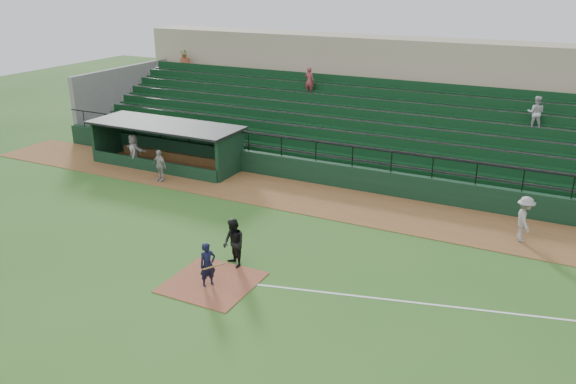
% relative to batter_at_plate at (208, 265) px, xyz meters
% --- Properties ---
extents(ground, '(90.00, 90.00, 0.00)m').
position_rel_batter_at_plate_xyz_m(ground, '(-0.02, 1.23, -0.82)').
color(ground, '#2C581C').
rests_on(ground, ground).
extents(warning_track, '(40.00, 4.00, 0.03)m').
position_rel_batter_at_plate_xyz_m(warning_track, '(-0.02, 9.23, -0.80)').
color(warning_track, brown).
rests_on(warning_track, ground).
extents(home_plate_dirt, '(3.00, 3.00, 0.03)m').
position_rel_batter_at_plate_xyz_m(home_plate_dirt, '(-0.02, 0.23, -0.80)').
color(home_plate_dirt, brown).
rests_on(home_plate_dirt, ground).
extents(foul_line, '(17.49, 4.44, 0.01)m').
position_rel_batter_at_plate_xyz_m(foul_line, '(7.98, 2.43, -0.81)').
color(foul_line, white).
rests_on(foul_line, ground).
extents(stadium_structure, '(38.00, 13.08, 6.40)m').
position_rel_batter_at_plate_xyz_m(stadium_structure, '(-0.02, 17.69, 1.48)').
color(stadium_structure, black).
rests_on(stadium_structure, ground).
extents(dugout, '(8.90, 3.20, 2.42)m').
position_rel_batter_at_plate_xyz_m(dugout, '(-9.77, 10.79, 0.51)').
color(dugout, black).
rests_on(dugout, ground).
extents(batter_at_plate, '(1.12, 0.72, 1.63)m').
position_rel_batter_at_plate_xyz_m(batter_at_plate, '(0.00, 0.00, 0.00)').
color(batter_at_plate, black).
rests_on(batter_at_plate, ground).
extents(umpire, '(1.15, 1.09, 1.88)m').
position_rel_batter_at_plate_xyz_m(umpire, '(0.04, 1.64, 0.12)').
color(umpire, black).
rests_on(umpire, ground).
extents(runner, '(1.05, 1.39, 1.91)m').
position_rel_batter_at_plate_xyz_m(runner, '(9.39, 8.72, 0.16)').
color(runner, gray).
rests_on(runner, warning_track).
extents(dugout_player_a, '(1.06, 0.64, 1.68)m').
position_rel_batter_at_plate_xyz_m(dugout_player_a, '(-8.41, 8.00, 0.05)').
color(dugout_player_a, '#ACA7A1').
rests_on(dugout_player_a, warning_track).
extents(dugout_player_b, '(1.05, 1.06, 1.85)m').
position_rel_batter_at_plate_xyz_m(dugout_player_b, '(-11.21, 9.30, 0.14)').
color(dugout_player_b, '#A49E99').
rests_on(dugout_player_b, warning_track).
extents(dugout_player_c, '(1.81, 0.94, 1.86)m').
position_rel_batter_at_plate_xyz_m(dugout_player_c, '(-11.18, 9.28, 0.14)').
color(dugout_player_c, '#99958F').
rests_on(dugout_player_c, warning_track).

